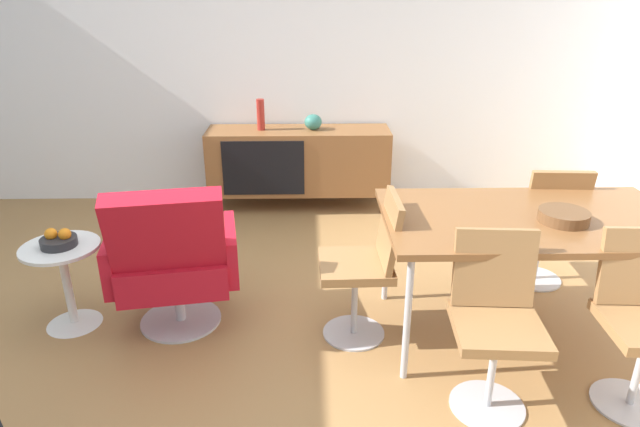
# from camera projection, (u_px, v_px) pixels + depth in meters

# --- Properties ---
(ground_plane) EXTENTS (8.32, 8.32, 0.00)m
(ground_plane) POSITION_uv_depth(u_px,v_px,m) (237.00, 365.00, 2.98)
(ground_plane) COLOR #9E7242
(wall_back) EXTENTS (6.80, 0.12, 2.80)m
(wall_back) POSITION_uv_depth(u_px,v_px,m) (263.00, 45.00, 4.85)
(wall_back) COLOR white
(wall_back) RESTS_ON ground_plane
(sideboard) EXTENTS (1.60, 0.45, 0.72)m
(sideboard) POSITION_uv_depth(u_px,v_px,m) (298.00, 160.00, 4.94)
(sideboard) COLOR brown
(sideboard) RESTS_ON ground_plane
(vase_cobalt) EXTENTS (0.15, 0.15, 0.13)m
(vase_cobalt) POSITION_uv_depth(u_px,v_px,m) (313.00, 122.00, 4.81)
(vase_cobalt) COLOR #337266
(vase_cobalt) RESTS_ON sideboard
(vase_sculptural_dark) EXTENTS (0.07, 0.07, 0.27)m
(vase_sculptural_dark) POSITION_uv_depth(u_px,v_px,m) (261.00, 115.00, 4.78)
(vase_sculptural_dark) COLOR maroon
(vase_sculptural_dark) RESTS_ON sideboard
(dining_table) EXTENTS (1.60, 0.90, 0.74)m
(dining_table) POSITION_uv_depth(u_px,v_px,m) (531.00, 223.00, 3.00)
(dining_table) COLOR brown
(dining_table) RESTS_ON ground_plane
(wooden_bowl_on_table) EXTENTS (0.26, 0.26, 0.06)m
(wooden_bowl_on_table) POSITION_uv_depth(u_px,v_px,m) (564.00, 216.00, 2.90)
(wooden_bowl_on_table) COLOR brown
(wooden_bowl_on_table) RESTS_ON dining_table
(dining_chair_front_left) EXTENTS (0.43, 0.45, 0.86)m
(dining_chair_front_left) POSITION_uv_depth(u_px,v_px,m) (495.00, 317.00, 2.56)
(dining_chair_front_left) COLOR #9E7042
(dining_chair_front_left) RESTS_ON ground_plane
(dining_chair_back_right) EXTENTS (0.42, 0.45, 0.86)m
(dining_chair_back_right) POSITION_uv_depth(u_px,v_px,m) (547.00, 221.00, 3.61)
(dining_chair_back_right) COLOR #9E7042
(dining_chair_back_right) RESTS_ON ground_plane
(dining_chair_near_window) EXTENTS (0.43, 0.41, 0.86)m
(dining_chair_near_window) POSITION_uv_depth(u_px,v_px,m) (367.00, 262.00, 3.07)
(dining_chair_near_window) COLOR #9E7042
(dining_chair_near_window) RESTS_ON ground_plane
(lounge_chair_red) EXTENTS (0.79, 0.74, 0.95)m
(lounge_chair_red) POSITION_uv_depth(u_px,v_px,m) (173.00, 258.00, 3.13)
(lounge_chair_red) COLOR red
(lounge_chair_red) RESTS_ON ground_plane
(side_table_round) EXTENTS (0.44, 0.44, 0.52)m
(side_table_round) POSITION_uv_depth(u_px,v_px,m) (66.00, 276.00, 3.22)
(side_table_round) COLOR white
(side_table_round) RESTS_ON ground_plane
(fruit_bowl) EXTENTS (0.20, 0.20, 0.11)m
(fruit_bowl) POSITION_uv_depth(u_px,v_px,m) (59.00, 240.00, 3.13)
(fruit_bowl) COLOR #262628
(fruit_bowl) RESTS_ON side_table_round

